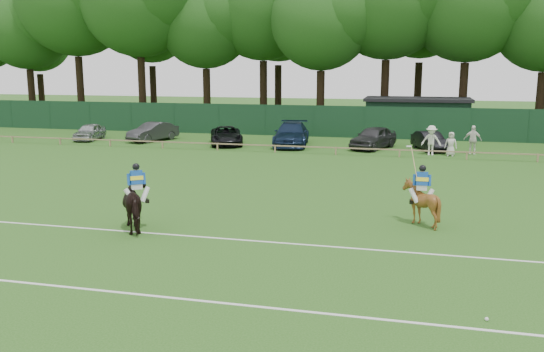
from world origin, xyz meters
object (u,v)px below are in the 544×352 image
(spectator_mid, at_px, (473,140))
(polo_ball, at_px, (487,319))
(horse_chestnut, at_px, (421,203))
(estate_black, at_px, (430,141))
(hatch_grey, at_px, (373,138))
(spectator_right, at_px, (451,144))
(spectator_left, at_px, (431,140))
(utility_shed, at_px, (417,116))
(sedan_silver, at_px, (90,132))
(sedan_grey, at_px, (153,132))
(suv_black, at_px, (226,136))
(sedan_navy, at_px, (291,134))
(horse_dark, at_px, (138,204))

(spectator_mid, relative_size, polo_ball, 20.69)
(horse_chestnut, relative_size, estate_black, 0.43)
(hatch_grey, relative_size, spectator_right, 2.94)
(spectator_left, xyz_separation_m, utility_shed, (-0.91, 10.71, 0.59))
(sedan_silver, relative_size, spectator_right, 2.42)
(horse_chestnut, relative_size, sedan_silver, 0.44)
(horse_chestnut, xyz_separation_m, estate_black, (0.72, 19.16, -0.18))
(sedan_grey, relative_size, estate_black, 1.12)
(horse_chestnut, distance_m, suv_black, 22.84)
(sedan_navy, relative_size, spectator_right, 3.69)
(horse_dark, bearing_deg, horse_chestnut, 160.73)
(horse_dark, height_order, horse_chestnut, horse_dark)
(hatch_grey, relative_size, spectator_left, 2.38)
(spectator_mid, xyz_separation_m, utility_shed, (-3.50, 9.65, 0.61))
(horse_chestnut, bearing_deg, horse_dark, 15.06)
(sedan_grey, relative_size, spectator_right, 2.77)
(suv_black, distance_m, estate_black, 14.19)
(hatch_grey, height_order, spectator_right, hatch_grey)
(hatch_grey, bearing_deg, sedan_navy, -158.77)
(sedan_navy, bearing_deg, utility_shed, 37.78)
(sedan_grey, xyz_separation_m, spectator_left, (20.24, -2.14, 0.25))
(spectator_left, bearing_deg, spectator_right, -5.11)
(estate_black, bearing_deg, polo_ball, -109.48)
(estate_black, relative_size, spectator_right, 2.49)
(horse_chestnut, xyz_separation_m, suv_black, (-13.45, 18.45, -0.16))
(suv_black, distance_m, sedan_navy, 4.71)
(sedan_silver, height_order, estate_black, sedan_silver)
(polo_ball, bearing_deg, spectator_right, 88.77)
(sedan_navy, bearing_deg, horse_chestnut, -72.37)
(horse_chestnut, bearing_deg, spectator_left, -94.86)
(sedan_silver, bearing_deg, horse_chestnut, -45.69)
(sedan_grey, height_order, spectator_left, spectator_left)
(spectator_mid, distance_m, utility_shed, 10.29)
(polo_ball, bearing_deg, sedan_navy, 110.79)
(sedan_navy, bearing_deg, spectator_right, -18.61)
(horse_dark, distance_m, spectator_right, 22.98)
(sedan_navy, bearing_deg, horse_dark, -99.13)
(spectator_right, height_order, polo_ball, spectator_right)
(sedan_navy, bearing_deg, estate_black, -6.58)
(suv_black, height_order, utility_shed, utility_shed)
(sedan_silver, distance_m, utility_shed, 26.00)
(spectator_left, height_order, utility_shed, utility_shed)
(sedan_silver, xyz_separation_m, sedan_grey, (4.97, 0.62, 0.07))
(spectator_left, bearing_deg, polo_ball, -89.89)
(sedan_grey, bearing_deg, estate_black, 20.08)
(horse_chestnut, bearing_deg, polo_ball, 97.93)
(hatch_grey, height_order, polo_ball, hatch_grey)
(sedan_navy, relative_size, hatch_grey, 1.25)
(hatch_grey, relative_size, polo_ball, 50.00)
(sedan_navy, bearing_deg, polo_ball, -76.33)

